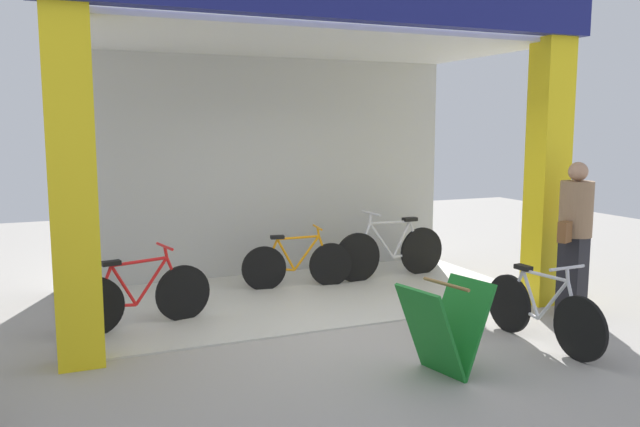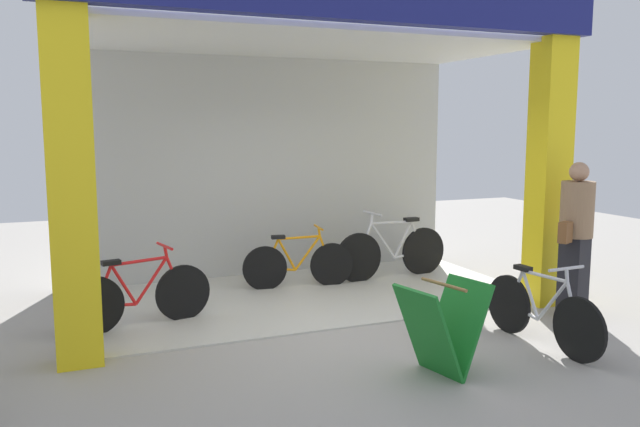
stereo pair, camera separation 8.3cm
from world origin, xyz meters
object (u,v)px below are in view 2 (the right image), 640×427
object	(u,v)px
bicycle_inside_0	(298,264)
sandwich_board_sign	(442,329)
bicycle_inside_1	(392,252)
bicycle_inside_2	(140,296)
bicycle_parked_0	(541,312)
pedestrian_0	(575,237)

from	to	relation	value
bicycle_inside_0	sandwich_board_sign	distance (m)	3.27
bicycle_inside_1	bicycle_inside_2	xyz separation A→B (m)	(-3.56, -0.96, -0.04)
bicycle_inside_0	bicycle_inside_2	world-z (taller)	bicycle_inside_2
bicycle_inside_2	sandwich_board_sign	world-z (taller)	bicycle_inside_2
bicycle_parked_0	bicycle_inside_0	bearing A→B (deg)	115.00
bicycle_inside_0	pedestrian_0	world-z (taller)	pedestrian_0
bicycle_inside_0	bicycle_inside_2	size ratio (longest dim) A/B	0.95
bicycle_inside_0	bicycle_inside_1	bearing A→B (deg)	0.54
bicycle_inside_2	bicycle_parked_0	bearing A→B (deg)	-30.23
bicycle_inside_1	sandwich_board_sign	size ratio (longest dim) A/B	2.14
bicycle_inside_0	bicycle_inside_1	distance (m)	1.41
bicycle_inside_0	sandwich_board_sign	bearing A→B (deg)	-88.00
bicycle_inside_1	bicycle_inside_2	world-z (taller)	bicycle_inside_1
sandwich_board_sign	bicycle_inside_0	bearing A→B (deg)	92.00
bicycle_inside_1	bicycle_inside_2	distance (m)	3.69
bicycle_inside_1	sandwich_board_sign	bearing A→B (deg)	-111.58
bicycle_inside_0	bicycle_inside_2	bearing A→B (deg)	-156.26
pedestrian_0	sandwich_board_sign	bearing A→B (deg)	-158.89
bicycle_inside_1	sandwich_board_sign	distance (m)	3.53
bicycle_inside_2	pedestrian_0	distance (m)	4.81
pedestrian_0	bicycle_inside_1	bearing A→B (deg)	112.41
bicycle_inside_0	bicycle_inside_1	world-z (taller)	bicycle_inside_1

